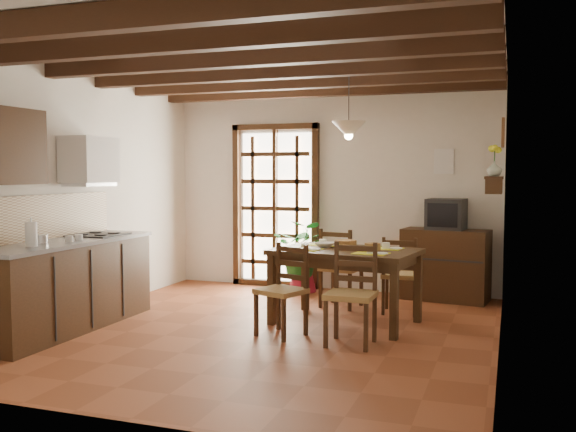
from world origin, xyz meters
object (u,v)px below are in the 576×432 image
at_px(crt_tv, 446,214).
at_px(chair_far_right, 400,289).
at_px(chair_near_right, 351,313).
at_px(sideboard, 445,265).
at_px(chair_far_left, 341,282).
at_px(potted_plant, 302,249).
at_px(chair_near_left, 282,307).
at_px(dining_table, 346,259).
at_px(kitchen_counter, 66,284).
at_px(pendant_lamp, 349,128).

bearing_deg(crt_tv, chair_far_right, -106.34).
relative_size(chair_far_right, crt_tv, 1.77).
distance_m(chair_near_right, sideboard, 2.52).
bearing_deg(chair_far_right, chair_far_left, -11.17).
relative_size(sideboard, potted_plant, 0.51).
xyz_separation_m(chair_near_left, potted_plant, (-0.53, 2.30, 0.29)).
height_order(dining_table, chair_near_left, chair_near_left).
xyz_separation_m(chair_far_right, sideboard, (0.41, 0.94, 0.17)).
bearing_deg(chair_near_left, sideboard, 80.83).
relative_size(dining_table, crt_tv, 3.17).
relative_size(dining_table, chair_far_left, 1.68).
relative_size(chair_far_left, chair_far_right, 1.07).
bearing_deg(chair_near_right, sideboard, 76.39).
distance_m(kitchen_counter, dining_table, 2.90).
bearing_deg(pendant_lamp, dining_table, -90.00).
distance_m(chair_near_left, potted_plant, 2.37).
bearing_deg(pendant_lamp, potted_plant, 123.63).
relative_size(potted_plant, pendant_lamp, 2.43).
bearing_deg(chair_far_left, potted_plant, -38.01).
xyz_separation_m(dining_table, sideboard, (0.88, 1.64, -0.25)).
distance_m(kitchen_counter, pendant_lamp, 3.34).
distance_m(crt_tv, potted_plant, 1.95).
relative_size(dining_table, chair_near_left, 1.76).
bearing_deg(chair_far_right, crt_tv, -116.65).
distance_m(sideboard, potted_plant, 1.89).
relative_size(chair_far_left, sideboard, 0.90).
bearing_deg(chair_far_right, pendant_lamp, 48.29).
xyz_separation_m(dining_table, crt_tv, (0.88, 1.63, 0.39)).
distance_m(sideboard, pendant_lamp, 2.41).
distance_m(dining_table, crt_tv, 1.89).
relative_size(sideboard, pendant_lamp, 1.25).
bearing_deg(crt_tv, dining_table, -111.20).
relative_size(chair_far_right, pendant_lamp, 1.05).
xyz_separation_m(chair_near_right, chair_far_right, (0.22, 1.49, -0.02)).
bearing_deg(chair_near_left, kitchen_counter, -146.17).
height_order(chair_near_right, potted_plant, potted_plant).
distance_m(chair_near_left, crt_tv, 2.80).
bearing_deg(chair_far_left, sideboard, -134.30).
height_order(chair_near_left, chair_far_left, chair_far_left).
bearing_deg(dining_table, potted_plant, 130.13).
bearing_deg(crt_tv, chair_far_left, -136.60).
height_order(sideboard, pendant_lamp, pendant_lamp).
bearing_deg(chair_far_right, sideboard, -116.52).
distance_m(chair_near_left, sideboard, 2.70).
height_order(kitchen_counter, potted_plant, potted_plant).
bearing_deg(dining_table, chair_far_right, 63.82).
distance_m(dining_table, chair_far_right, 0.94).
xyz_separation_m(chair_far_left, potted_plant, (-0.74, 0.81, 0.27)).
bearing_deg(pendant_lamp, chair_near_left, -120.52).
bearing_deg(dining_table, chair_near_right, -64.07).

